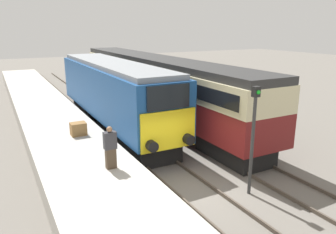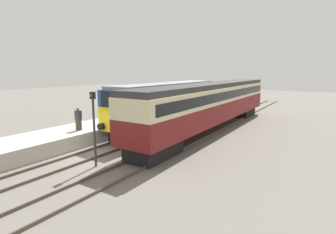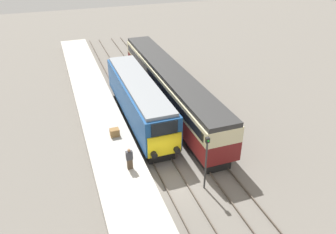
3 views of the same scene
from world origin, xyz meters
name	(u,v)px [view 2 (image 2 of 3)]	position (x,y,z in m)	size (l,w,h in m)	color
ground_plane	(92,155)	(0.00, 0.00, 0.00)	(120.00, 120.00, 0.00)	slate
platform_left	(135,120)	(-3.30, 8.00, 0.48)	(3.50, 50.00, 0.95)	#B7B2A8
rails_near_track	(143,136)	(0.00, 5.00, 0.07)	(1.51, 60.00, 0.14)	#4C4238
rails_far_track	(182,143)	(3.40, 5.00, 0.07)	(1.50, 60.00, 0.14)	#4C4238
locomotive	(168,104)	(0.00, 8.48, 2.21)	(2.70, 13.77, 3.98)	black
passenger_carriage	(213,101)	(3.40, 10.23, 2.44)	(2.75, 21.40, 4.00)	black
person_on_platform	(78,119)	(-2.66, 1.23, 1.73)	(0.44, 0.26, 1.57)	#473828
signal_post	(94,123)	(1.70, -1.24, 2.35)	(0.24, 0.28, 3.96)	#333333
luggage_crate	(120,117)	(-2.80, 5.55, 1.25)	(0.70, 0.56, 0.60)	olive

